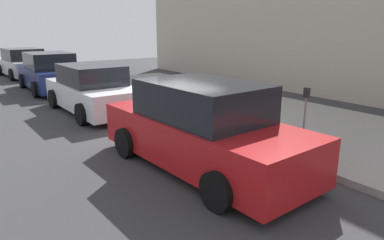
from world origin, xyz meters
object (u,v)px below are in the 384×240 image
at_px(suitcase_maroon_3, 232,113).
at_px(parked_car_silver_3, 24,63).
at_px(parked_car_navy_2, 50,73).
at_px(parking_meter, 305,107).
at_px(parked_car_white_1, 92,90).
at_px(suitcase_teal_4, 217,108).
at_px(parked_car_red_0, 202,129).
at_px(suitcase_black_5, 208,108).
at_px(bollard_post, 181,97).
at_px(suitcase_navy_2, 243,117).
at_px(suitcase_silver_1, 256,121).
at_px(fire_hydrant, 197,99).
at_px(suitcase_olive_0, 267,120).

height_order(suitcase_maroon_3, parked_car_silver_3, parked_car_silver_3).
bearing_deg(parked_car_navy_2, parking_meter, -167.14).
height_order(suitcase_maroon_3, parked_car_white_1, parked_car_white_1).
distance_m(suitcase_teal_4, parked_car_white_1, 4.30).
bearing_deg(parked_car_red_0, suitcase_black_5, -40.61).
distance_m(bollard_post, parking_meter, 4.46).
bearing_deg(suitcase_maroon_3, suitcase_navy_2, 173.27).
bearing_deg(suitcase_teal_4, suitcase_navy_2, -177.28).
xyz_separation_m(suitcase_silver_1, bollard_post, (3.15, 0.18, 0.12)).
bearing_deg(parked_car_red_0, suitcase_maroon_3, -54.02).
bearing_deg(suitcase_teal_4, parked_car_silver_3, 9.05).
bearing_deg(suitcase_navy_2, parking_meter, -170.94).
relative_size(suitcase_navy_2, suitcase_maroon_3, 1.13).
xyz_separation_m(parking_meter, parked_car_white_1, (6.32, 2.60, -0.24)).
distance_m(suitcase_black_5, parked_car_red_0, 3.54).
distance_m(suitcase_maroon_3, suitcase_teal_4, 0.50).
bearing_deg(parked_car_red_0, parked_car_white_1, -0.00).
relative_size(parked_car_red_0, parked_car_white_1, 1.06).
bearing_deg(fire_hydrant, parked_car_white_1, 42.58).
distance_m(suitcase_navy_2, parked_car_red_0, 2.66).
height_order(suitcase_olive_0, suitcase_maroon_3, suitcase_olive_0).
relative_size(suitcase_teal_4, fire_hydrant, 0.88).
xyz_separation_m(suitcase_navy_2, suitcase_teal_4, (0.98, 0.05, 0.06)).
bearing_deg(parked_car_red_0, suitcase_navy_2, -62.01).
xyz_separation_m(suitcase_silver_1, parked_car_silver_3, (15.73, 2.38, 0.33)).
relative_size(parked_car_red_0, parked_car_navy_2, 1.05).
bearing_deg(suitcase_maroon_3, parked_car_silver_3, 9.16).
relative_size(bollard_post, parked_car_white_1, 0.18).
relative_size(suitcase_maroon_3, fire_hydrant, 0.92).
bearing_deg(fire_hydrant, suitcase_olive_0, 179.00).
bearing_deg(suitcase_silver_1, suitcase_teal_4, 4.05).
height_order(suitcase_olive_0, bollard_post, suitcase_olive_0).
bearing_deg(suitcase_maroon_3, fire_hydrant, 1.34).
distance_m(suitcase_maroon_3, parked_car_white_1, 4.77).
bearing_deg(parked_car_red_0, fire_hydrant, -35.48).
bearing_deg(suitcase_silver_1, parked_car_navy_2, 13.25).
bearing_deg(parked_car_silver_3, suitcase_maroon_3, -170.84).
distance_m(suitcase_teal_4, parking_meter, 2.75).
height_order(suitcase_maroon_3, suitcase_teal_4, suitcase_maroon_3).
relative_size(suitcase_teal_4, parked_car_red_0, 0.15).
xyz_separation_m(suitcase_olive_0, suitcase_teal_4, (1.85, 0.02, -0.04)).
bearing_deg(parked_car_silver_3, parked_car_white_1, 180.00).
bearing_deg(fire_hydrant, bollard_post, 12.81).
relative_size(fire_hydrant, parked_car_red_0, 0.18).
distance_m(suitcase_silver_1, parked_car_red_0, 2.54).
height_order(fire_hydrant, parked_car_navy_2, parked_car_navy_2).
distance_m(suitcase_olive_0, parking_meter, 1.00).
height_order(suitcase_olive_0, parked_car_navy_2, parked_car_navy_2).
relative_size(fire_hydrant, parked_car_navy_2, 0.18).
bearing_deg(parked_car_silver_3, parking_meter, -171.31).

